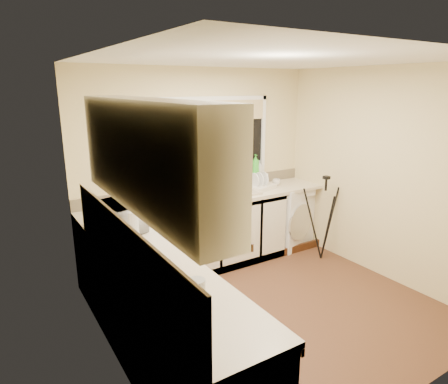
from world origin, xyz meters
TOP-DOWN VIEW (x-y plane):
  - floor at (0.00, 0.00)m, footprint 3.20×3.20m
  - ceiling at (0.00, 0.00)m, footprint 3.20×3.20m
  - wall_back at (0.00, 1.50)m, footprint 3.20×0.00m
  - wall_front at (0.00, -1.50)m, footprint 3.20×0.00m
  - wall_left at (-1.60, 0.00)m, footprint 0.00×3.00m
  - wall_right at (1.60, 0.00)m, footprint 0.00×3.00m
  - base_cabinet_back at (-0.33, 1.20)m, footprint 2.55×0.60m
  - base_cabinet_left at (-1.30, -0.30)m, footprint 0.54×2.40m
  - worktop_back at (0.00, 1.20)m, footprint 3.20×0.60m
  - worktop_left at (-1.30, -0.30)m, footprint 0.60×2.40m
  - upper_cabinet at (-1.44, -0.45)m, footprint 0.28×1.90m
  - splashback_left at (-1.59, -0.30)m, footprint 0.02×2.40m
  - splashback_back at (0.00, 1.49)m, footprint 3.20×0.02m
  - window_glass at (0.20, 1.49)m, footprint 1.50×0.02m
  - window_blind at (0.20, 1.46)m, footprint 1.50×0.02m
  - windowsill at (0.20, 1.43)m, footprint 1.60×0.14m
  - sink at (0.20, 1.20)m, footprint 0.82×0.46m
  - faucet at (0.20, 1.38)m, footprint 0.03×0.03m
  - washing_machine at (1.24, 1.25)m, footprint 0.75×0.73m
  - laptop at (-0.70, 1.15)m, footprint 0.40×0.38m
  - kettle at (-1.28, 0.50)m, footprint 0.18×0.18m
  - dish_rack at (0.74, 1.20)m, footprint 0.45×0.39m
  - tripod at (1.33, 0.59)m, footprint 0.61×0.61m
  - glass_jug at (-1.31, -0.85)m, footprint 0.11×0.11m
  - steel_jar at (-1.33, -0.41)m, footprint 0.09×0.09m
  - microwave at (-1.31, 0.67)m, footprint 0.45×0.56m
  - plant_a at (-0.33, 1.42)m, footprint 0.14×0.12m
  - plant_b at (-0.06, 1.41)m, footprint 0.12×0.10m
  - plant_c at (0.19, 1.41)m, footprint 0.16×0.16m
  - plant_d at (0.46, 1.42)m, footprint 0.20×0.18m
  - soap_bottle_green at (0.83, 1.43)m, footprint 0.13×0.13m
  - soap_bottle_clear at (0.90, 1.42)m, footprint 0.10×0.10m
  - cup_back at (1.06, 1.25)m, footprint 0.14×0.14m
  - cup_left at (-1.31, -0.72)m, footprint 0.11×0.11m

SIDE VIEW (x-z plane):
  - floor at x=0.00m, z-range 0.00..0.00m
  - base_cabinet_back at x=-0.33m, z-range 0.00..0.86m
  - base_cabinet_left at x=-1.30m, z-range 0.00..0.86m
  - washing_machine at x=1.24m, z-range 0.00..0.88m
  - tripod at x=1.33m, z-range 0.00..1.13m
  - worktop_back at x=0.00m, z-range 0.86..0.90m
  - worktop_left at x=-1.30m, z-range 0.86..0.90m
  - sink at x=0.20m, z-range 0.90..0.93m
  - dish_rack at x=0.74m, z-range 0.90..0.96m
  - cup_back at x=1.06m, z-range 0.90..0.99m
  - cup_left at x=-1.31m, z-range 0.90..0.99m
  - steel_jar at x=-1.33m, z-range 0.90..1.02m
  - splashback_back at x=0.00m, z-range 0.90..1.04m
  - laptop at x=-0.70m, z-range 0.84..1.10m
  - glass_jug at x=-1.31m, z-range 0.90..1.06m
  - kettle at x=-1.28m, z-range 0.90..1.13m
  - faucet at x=0.20m, z-range 0.90..1.14m
  - windowsill at x=0.20m, z-range 1.02..1.05m
  - microwave at x=-1.31m, z-range 0.90..1.17m
  - splashback_left at x=-1.59m, z-range 0.90..1.35m
  - soap_bottle_clear at x=0.90m, z-range 1.05..1.24m
  - plant_d at x=0.46m, z-range 1.05..1.25m
  - plant_b at x=-0.06m, z-range 1.05..1.26m
  - plant_c at x=0.19m, z-range 1.05..1.28m
  - plant_a at x=-0.33m, z-range 1.05..1.28m
  - soap_bottle_green at x=0.83m, z-range 1.05..1.33m
  - wall_back at x=0.00m, z-range -0.38..2.83m
  - wall_front at x=0.00m, z-range -0.38..2.83m
  - wall_left at x=-1.60m, z-range -0.27..2.73m
  - wall_right at x=1.60m, z-range -0.27..2.73m
  - window_glass at x=0.20m, z-range 1.05..2.05m
  - upper_cabinet at x=-1.44m, z-range 1.45..2.15m
  - window_blind at x=0.20m, z-range 1.80..2.05m
  - ceiling at x=0.00m, z-range 2.45..2.45m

